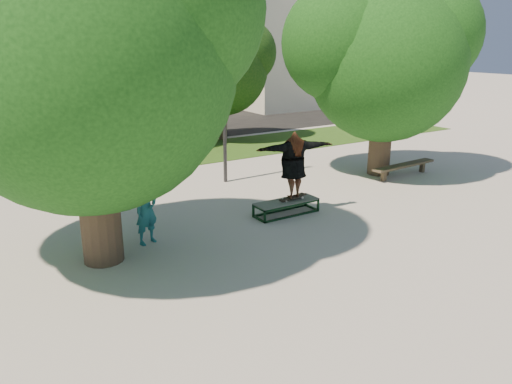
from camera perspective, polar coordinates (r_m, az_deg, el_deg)
ground at (r=12.07m, az=4.00°, el=-4.96°), size 120.00×120.00×0.00m
grass_strip at (r=20.51m, az=-9.66°, el=4.09°), size 30.00×4.00×0.02m
asphalt_strip at (r=26.24m, az=-17.35°, el=6.35°), size 40.00×8.00×0.01m
tree_left at (r=10.34m, az=-19.76°, el=15.60°), size 6.96×5.95×7.12m
tree_right at (r=17.46m, az=14.31°, el=15.15°), size 6.24×5.33×6.51m
bg_tree_mid at (r=21.79m, az=-18.19°, el=14.90°), size 5.76×4.92×6.24m
bg_tree_right at (r=23.38m, az=-4.19°, el=14.46°), size 5.04×4.31×5.43m
lamppost at (r=16.01m, az=-3.70°, el=12.11°), size 0.25×0.15×6.11m
side_building at (r=39.62m, az=6.28°, el=16.16°), size 15.00×10.00×8.00m
grind_box at (r=13.43m, az=3.48°, el=-1.77°), size 1.80×0.60×0.38m
skater_rig at (r=13.23m, az=4.30°, el=3.12°), size 2.26×0.99×1.86m
bystander at (r=11.59m, az=-12.45°, el=-1.96°), size 0.69×0.56×1.63m
bench at (r=17.84m, az=16.56°, el=2.85°), size 2.83×0.54×0.43m
car_dark at (r=26.04m, az=-23.45°, el=7.46°), size 2.68×5.19×1.63m
car_grey at (r=25.92m, az=-13.79°, el=8.25°), size 2.89×5.75×1.56m
car_silver_b at (r=25.56m, az=-9.44°, el=8.22°), size 2.88×5.17×1.42m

